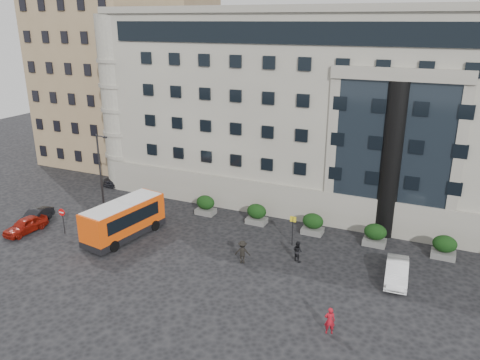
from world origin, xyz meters
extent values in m
plane|color=black|center=(0.00, 0.00, 0.00)|extent=(120.00, 120.00, 0.00)
cube|color=gray|center=(6.00, 22.00, 9.00)|extent=(44.00, 24.00, 18.00)
cylinder|color=black|center=(12.00, 10.30, 6.50)|extent=(1.80, 1.80, 13.00)
cube|color=#8E7452|center=(-24.00, 20.00, 10.00)|extent=(14.00, 14.00, 20.00)
cube|color=brown|center=(-27.00, 38.00, 11.00)|extent=(13.00, 13.00, 22.00)
cube|color=#60605E|center=(-4.00, 7.80, 0.25)|extent=(1.80, 1.20, 0.50)
ellipsoid|color=black|center=(-4.00, 7.80, 1.17)|extent=(1.80, 1.26, 1.34)
cube|color=#60605E|center=(1.20, 7.80, 0.25)|extent=(1.80, 1.20, 0.50)
ellipsoid|color=black|center=(1.20, 7.80, 1.17)|extent=(1.80, 1.26, 1.34)
cube|color=#60605E|center=(6.40, 7.80, 0.25)|extent=(1.80, 1.20, 0.50)
ellipsoid|color=black|center=(6.40, 7.80, 1.17)|extent=(1.80, 1.26, 1.34)
cube|color=#60605E|center=(11.60, 7.80, 0.25)|extent=(1.80, 1.20, 0.50)
ellipsoid|color=black|center=(11.60, 7.80, 1.17)|extent=(1.80, 1.26, 1.34)
cube|color=#60605E|center=(16.80, 7.80, 0.25)|extent=(1.80, 1.20, 0.50)
ellipsoid|color=black|center=(16.80, 7.80, 1.17)|extent=(1.80, 1.26, 1.34)
cylinder|color=#262628|center=(-12.00, 3.00, 4.00)|extent=(0.16, 0.16, 8.00)
cylinder|color=#262628|center=(-11.55, 3.00, 7.85)|extent=(0.90, 0.12, 0.12)
cube|color=black|center=(-11.10, 3.00, 7.80)|extent=(0.35, 0.18, 0.14)
cylinder|color=#262628|center=(5.50, 5.00, 1.25)|extent=(0.08, 0.08, 2.50)
cube|color=yellow|center=(5.50, 5.00, 2.30)|extent=(0.50, 0.06, 0.45)
cylinder|color=#262628|center=(-13.00, -1.00, 1.10)|extent=(0.08, 0.08, 2.20)
cylinder|color=red|center=(-13.00, -1.06, 2.00)|extent=(0.64, 0.05, 0.64)
cube|color=white|center=(-13.00, -1.10, 2.00)|extent=(0.45, 0.04, 0.10)
cube|color=#EC4A0B|center=(-7.88, 0.62, 1.79)|extent=(3.59, 7.63, 2.49)
cube|color=black|center=(-7.88, 0.62, 0.45)|extent=(3.64, 7.68, 0.55)
cube|color=black|center=(-7.88, 0.62, 2.04)|extent=(3.41, 6.04, 1.10)
cube|color=silver|center=(-7.88, 0.62, 2.99)|extent=(3.41, 7.25, 0.18)
cylinder|color=black|center=(-9.48, -1.51, 0.45)|extent=(0.41, 0.93, 0.90)
cylinder|color=black|center=(-6.99, -1.89, 0.45)|extent=(0.41, 0.93, 0.90)
cylinder|color=black|center=(-8.77, 3.13, 0.45)|extent=(0.41, 0.93, 0.90)
cylinder|color=black|center=(-6.29, 2.75, 0.45)|extent=(0.41, 0.93, 0.90)
cube|color=maroon|center=(-17.30, 19.05, 1.65)|extent=(3.14, 4.23, 2.66)
cube|color=maroon|center=(-17.83, 16.33, 1.22)|extent=(2.63, 2.12, 1.81)
cube|color=black|center=(-17.97, 15.60, 1.60)|extent=(2.01, 0.51, 0.85)
cylinder|color=black|center=(-18.96, 16.66, 0.45)|extent=(0.44, 0.93, 0.89)
cylinder|color=black|center=(-16.66, 16.21, 0.45)|extent=(0.44, 0.93, 0.89)
cylinder|color=black|center=(-18.28, 20.11, 0.45)|extent=(0.44, 0.93, 0.89)
cylinder|color=black|center=(-15.98, 19.66, 0.45)|extent=(0.44, 0.93, 0.89)
imported|color=maroon|center=(-16.23, -2.17, 0.66)|extent=(1.80, 3.98, 1.33)
imported|color=black|center=(-17.00, -0.39, 0.63)|extent=(1.96, 3.97, 1.25)
imported|color=black|center=(-17.00, 12.00, 0.71)|extent=(2.21, 4.97, 1.42)
imported|color=black|center=(-14.41, 15.61, 0.74)|extent=(2.86, 5.50, 1.48)
imported|color=white|center=(13.91, 2.78, 0.71)|extent=(1.86, 4.42, 1.42)
imported|color=#A4101C|center=(11.06, -4.92, 0.86)|extent=(0.73, 0.60, 1.71)
imported|color=black|center=(6.69, 2.66, 0.81)|extent=(0.99, 0.92, 1.63)
imported|color=black|center=(3.00, 0.68, 0.90)|extent=(1.30, 0.97, 1.80)
camera|label=1|loc=(15.81, -28.06, 17.42)|focal=35.00mm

